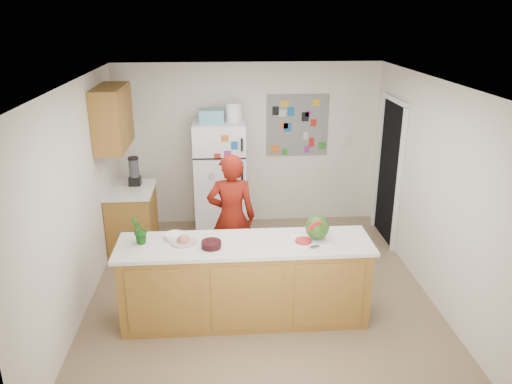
{
  "coord_description": "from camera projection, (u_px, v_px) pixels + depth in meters",
  "views": [
    {
      "loc": [
        -0.42,
        -5.21,
        3.21
      ],
      "look_at": [
        -0.03,
        0.2,
        1.23
      ],
      "focal_mm": 35.0,
      "sensor_mm": 36.0,
      "label": 1
    }
  ],
  "objects": [
    {
      "name": "upper_cabinets",
      "position": [
        112.0,
        118.0,
        6.46
      ],
      "size": [
        0.35,
        1.0,
        0.8
      ],
      "primitive_type": "cube",
      "color": "brown",
      "rests_on": "wall_left"
    },
    {
      "name": "watermelon",
      "position": [
        317.0,
        227.0,
        5.25
      ],
      "size": [
        0.25,
        0.25,
        0.25
      ],
      "primitive_type": "sphere",
      "color": "#2D5419",
      "rests_on": "cutting_board"
    },
    {
      "name": "wall_right",
      "position": [
        434.0,
        192.0,
        5.72
      ],
      "size": [
        0.02,
        4.5,
        2.5
      ],
      "primitive_type": "cube",
      "color": "beige",
      "rests_on": "ground"
    },
    {
      "name": "white_bowl",
      "position": [
        175.0,
        236.0,
        5.3
      ],
      "size": [
        0.22,
        0.22,
        0.06
      ],
      "primitive_type": "cylinder",
      "rotation": [
        0.0,
        0.0,
        -0.07
      ],
      "color": "white",
      "rests_on": "peninsula_top"
    },
    {
      "name": "cherry_bowl",
      "position": [
        211.0,
        244.0,
        5.1
      ],
      "size": [
        0.27,
        0.27,
        0.07
      ],
      "primitive_type": "cylinder",
      "rotation": [
        0.0,
        0.0,
        -0.37
      ],
      "color": "black",
      "rests_on": "peninsula_top"
    },
    {
      "name": "floor",
      "position": [
        260.0,
        294.0,
        6.02
      ],
      "size": [
        4.0,
        4.5,
        0.02
      ],
      "primitive_type": "cube",
      "color": "brown",
      "rests_on": "ground"
    },
    {
      "name": "watermelon_slice",
      "position": [
        303.0,
        241.0,
        5.21
      ],
      "size": [
        0.16,
        0.16,
        0.02
      ],
      "primitive_type": "cylinder",
      "color": "red",
      "rests_on": "cutting_board"
    },
    {
      "name": "wall_left",
      "position": [
        77.0,
        201.0,
        5.45
      ],
      "size": [
        0.02,
        4.5,
        2.5
      ],
      "primitive_type": "cube",
      "color": "beige",
      "rests_on": "ground"
    },
    {
      "name": "blender_appliance",
      "position": [
        134.0,
        172.0,
        6.93
      ],
      "size": [
        0.14,
        0.14,
        0.38
      ],
      "primitive_type": "cylinder",
      "color": "black",
      "rests_on": "side_counter_top"
    },
    {
      "name": "side_counter_base",
      "position": [
        133.0,
        220.0,
        7.02
      ],
      "size": [
        0.6,
        0.8,
        0.86
      ],
      "primitive_type": "cube",
      "color": "brown",
      "rests_on": "floor"
    },
    {
      "name": "plate",
      "position": [
        184.0,
        242.0,
        5.21
      ],
      "size": [
        0.33,
        0.33,
        0.02
      ],
      "primitive_type": "cylinder",
      "rotation": [
        0.0,
        0.0,
        -0.21
      ],
      "color": "tan",
      "rests_on": "peninsula_top"
    },
    {
      "name": "cobalt_bowl",
      "position": [
        210.0,
        245.0,
        5.12
      ],
      "size": [
        0.15,
        0.15,
        0.05
      ],
      "primitive_type": "cylinder",
      "rotation": [
        0.0,
        0.0,
        -0.28
      ],
      "color": "#0C075C",
      "rests_on": "peninsula_top"
    },
    {
      "name": "side_counter_top",
      "position": [
        130.0,
        190.0,
        6.86
      ],
      "size": [
        0.64,
        0.84,
        0.04
      ],
      "primitive_type": "cube",
      "color": "silver",
      "rests_on": "side_counter_base"
    },
    {
      "name": "doorway",
      "position": [
        390.0,
        172.0,
        7.16
      ],
      "size": [
        0.03,
        0.85,
        2.04
      ],
      "primitive_type": "cube",
      "color": "black",
      "rests_on": "ground"
    },
    {
      "name": "peninsula_top",
      "position": [
        245.0,
        244.0,
        5.22
      ],
      "size": [
        2.68,
        0.7,
        0.04
      ],
      "primitive_type": "cube",
      "color": "silver",
      "rests_on": "peninsula_base"
    },
    {
      "name": "person",
      "position": [
        232.0,
        218.0,
        6.11
      ],
      "size": [
        0.6,
        0.4,
        1.63
      ],
      "primitive_type": "imported",
      "rotation": [
        0.0,
        0.0,
        3.12
      ],
      "color": "#661309",
      "rests_on": "floor"
    },
    {
      "name": "wall_back",
      "position": [
        249.0,
        145.0,
        7.7
      ],
      "size": [
        4.0,
        0.02,
        2.5
      ],
      "primitive_type": "cube",
      "color": "beige",
      "rests_on": "ground"
    },
    {
      "name": "paper_towel",
      "position": [
        214.0,
        244.0,
        5.16
      ],
      "size": [
        0.19,
        0.17,
        0.02
      ],
      "primitive_type": "cube",
      "rotation": [
        0.0,
        0.0,
        -0.02
      ],
      "color": "silver",
      "rests_on": "peninsula_top"
    },
    {
      "name": "fridge_top_bin",
      "position": [
        212.0,
        116.0,
        7.13
      ],
      "size": [
        0.35,
        0.28,
        0.18
      ],
      "primitive_type": "cube",
      "color": "#5999B2",
      "rests_on": "refrigerator"
    },
    {
      "name": "photo_collage",
      "position": [
        297.0,
        125.0,
        7.63
      ],
      "size": [
        0.95,
        0.01,
        0.95
      ],
      "primitive_type": "cube",
      "color": "slate",
      "rests_on": "wall_back"
    },
    {
      "name": "cutting_board",
      "position": [
        311.0,
        240.0,
        5.27
      ],
      "size": [
        0.4,
        0.3,
        0.01
      ],
      "primitive_type": "cube",
      "rotation": [
        0.0,
        0.0,
        -0.03
      ],
      "color": "white",
      "rests_on": "peninsula_top"
    },
    {
      "name": "peninsula_base",
      "position": [
        245.0,
        283.0,
        5.38
      ],
      "size": [
        2.6,
        0.62,
        0.88
      ],
      "primitive_type": "cube",
      "color": "brown",
      "rests_on": "floor"
    },
    {
      "name": "ceiling",
      "position": [
        260.0,
        82.0,
        5.15
      ],
      "size": [
        4.0,
        4.5,
        0.02
      ],
      "primitive_type": "cube",
      "color": "white",
      "rests_on": "wall_back"
    },
    {
      "name": "refrigerator",
      "position": [
        220.0,
        178.0,
        7.45
      ],
      "size": [
        0.75,
        0.7,
        1.7
      ],
      "primitive_type": "cube",
      "color": "silver",
      "rests_on": "floor"
    },
    {
      "name": "keys",
      "position": [
        315.0,
        247.0,
        5.11
      ],
      "size": [
        0.1,
        0.08,
        0.01
      ],
      "primitive_type": "cube",
      "rotation": [
        0.0,
        0.0,
        0.41
      ],
      "color": "gray",
      "rests_on": "peninsula_top"
    },
    {
      "name": "potted_plant",
      "position": [
        139.0,
        230.0,
        5.14
      ],
      "size": [
        0.21,
        0.22,
        0.31
      ],
      "primitive_type": "imported",
      "rotation": [
        0.0,
        0.0,
        4.14
      ],
      "color": "#18430C",
      "rests_on": "peninsula_top"
    }
  ]
}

